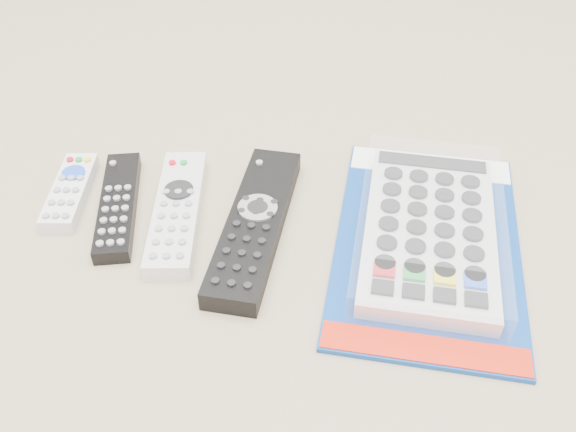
{
  "coord_description": "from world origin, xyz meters",
  "views": [
    {
      "loc": [
        0.07,
        -0.55,
        0.53
      ],
      "look_at": [
        0.07,
        0.02,
        0.01
      ],
      "focal_mm": 40.0,
      "sensor_mm": 36.0,
      "label": 1
    }
  ],
  "objects_px": {
    "remote_small_grey": "(70,191)",
    "jumbo_remote_packaged": "(429,230)",
    "remote_silver_dvd": "(177,211)",
    "remote_slim_black": "(118,205)",
    "remote_large_black": "(255,224)"
  },
  "relations": [
    {
      "from": "remote_silver_dvd",
      "to": "remote_large_black",
      "type": "xyz_separation_m",
      "value": [
        0.1,
        -0.02,
        0.0
      ]
    },
    {
      "from": "remote_silver_dvd",
      "to": "jumbo_remote_packaged",
      "type": "height_order",
      "value": "jumbo_remote_packaged"
    },
    {
      "from": "remote_slim_black",
      "to": "jumbo_remote_packaged",
      "type": "distance_m",
      "value": 0.38
    },
    {
      "from": "remote_slim_black",
      "to": "jumbo_remote_packaged",
      "type": "relative_size",
      "value": 0.51
    },
    {
      "from": "remote_slim_black",
      "to": "remote_large_black",
      "type": "distance_m",
      "value": 0.18
    },
    {
      "from": "remote_small_grey",
      "to": "remote_slim_black",
      "type": "distance_m",
      "value": 0.07
    },
    {
      "from": "remote_small_grey",
      "to": "jumbo_remote_packaged",
      "type": "height_order",
      "value": "jumbo_remote_packaged"
    },
    {
      "from": "remote_slim_black",
      "to": "remote_silver_dvd",
      "type": "distance_m",
      "value": 0.08
    },
    {
      "from": "remote_slim_black",
      "to": "jumbo_remote_packaged",
      "type": "height_order",
      "value": "jumbo_remote_packaged"
    },
    {
      "from": "remote_silver_dvd",
      "to": "jumbo_remote_packaged",
      "type": "distance_m",
      "value": 0.3
    },
    {
      "from": "remote_slim_black",
      "to": "remote_silver_dvd",
      "type": "relative_size",
      "value": 0.9
    },
    {
      "from": "remote_slim_black",
      "to": "remote_silver_dvd",
      "type": "height_order",
      "value": "remote_silver_dvd"
    },
    {
      "from": "remote_small_grey",
      "to": "remote_slim_black",
      "type": "relative_size",
      "value": 0.72
    },
    {
      "from": "remote_slim_black",
      "to": "remote_large_black",
      "type": "xyz_separation_m",
      "value": [
        0.17,
        -0.04,
        0.0
      ]
    },
    {
      "from": "remote_small_grey",
      "to": "remote_slim_black",
      "type": "height_order",
      "value": "same"
    }
  ]
}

